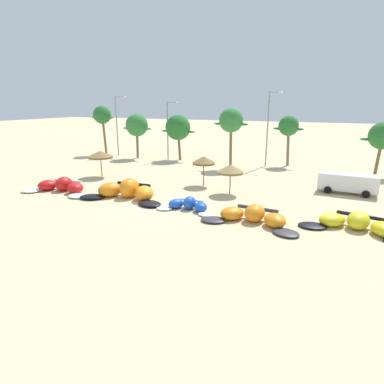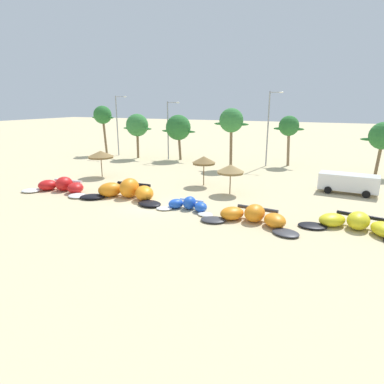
{
  "view_description": "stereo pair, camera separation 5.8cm",
  "coord_description": "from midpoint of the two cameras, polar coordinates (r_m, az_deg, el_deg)",
  "views": [
    {
      "loc": [
        14.06,
        -22.59,
        8.3
      ],
      "look_at": [
        3.04,
        2.0,
        1.0
      ],
      "focal_mm": 31.08,
      "sensor_mm": 36.0,
      "label": 1
    },
    {
      "loc": [
        14.11,
        -22.57,
        8.3
      ],
      "look_at": [
        3.04,
        2.0,
        1.0
      ],
      "focal_mm": 31.08,
      "sensor_mm": 36.0,
      "label": 2
    }
  ],
  "objects": [
    {
      "name": "kite_left",
      "position": [
        30.04,
        -11.17,
        0.14
      ],
      "size": [
        8.32,
        4.07,
        1.74
      ],
      "color": "black",
      "rests_on": "ground"
    },
    {
      "name": "beach_umbrella_middle",
      "position": [
        33.81,
        1.97,
        5.46
      ],
      "size": [
        2.36,
        2.36,
        3.03
      ],
      "color": "brown",
      "rests_on": "ground"
    },
    {
      "name": "kite_center",
      "position": [
        23.97,
        10.36,
        -4.15
      ],
      "size": [
        7.36,
        3.63,
        1.24
      ],
      "color": "#333338",
      "rests_on": "ground"
    },
    {
      "name": "lamppost_east_center",
      "position": [
        45.27,
        13.0,
        11.08
      ],
      "size": [
        1.8,
        0.24,
        9.67
      ],
      "color": "gray",
      "rests_on": "ground"
    },
    {
      "name": "lamppost_west_center",
      "position": [
        49.67,
        -4.06,
        11.04
      ],
      "size": [
        2.05,
        0.24,
        8.42
      ],
      "color": "gray",
      "rests_on": "ground"
    },
    {
      "name": "beach_umbrella_near_palms",
      "position": [
        30.79,
        6.57,
        3.94
      ],
      "size": [
        2.51,
        2.51,
        2.79
      ],
      "color": "brown",
      "rests_on": "ground"
    },
    {
      "name": "kite_right_of_center",
      "position": [
        24.8,
        26.42,
        -4.94
      ],
      "size": [
        7.36,
        4.08,
        1.18
      ],
      "color": "black",
      "rests_on": "ground"
    },
    {
      "name": "ground_plane",
      "position": [
        27.88,
        -7.47,
        -2.3
      ],
      "size": [
        260.0,
        260.0,
        0.0
      ],
      "primitive_type": "plane",
      "color": "beige"
    },
    {
      "name": "beach_umbrella_near_van",
      "position": [
        39.26,
        -15.48,
        6.23
      ],
      "size": [
        2.9,
        2.9,
        2.99
      ],
      "color": "brown",
      "rests_on": "ground"
    },
    {
      "name": "palm_right_of_gap",
      "position": [
        43.79,
        29.89,
        8.3
      ],
      "size": [
        4.66,
        3.11,
        6.19
      ],
      "color": "brown",
      "rests_on": "ground"
    },
    {
      "name": "kite_far_left",
      "position": [
        34.16,
        -21.59,
        0.91
      ],
      "size": [
        7.5,
        3.68,
        1.36
      ],
      "color": "white",
      "rests_on": "ground"
    },
    {
      "name": "palm_center_right",
      "position": [
        46.45,
        16.2,
        10.72
      ],
      "size": [
        3.97,
        2.65,
        6.62
      ],
      "color": "#7F6647",
      "rests_on": "ground"
    },
    {
      "name": "lamppost_west",
      "position": [
        54.77,
        -12.68,
        11.57
      ],
      "size": [
        2.14,
        0.24,
        9.28
      ],
      "color": "gray",
      "rests_on": "ground"
    },
    {
      "name": "parked_van",
      "position": [
        34.35,
        24.98,
        1.61
      ],
      "size": [
        5.29,
        2.47,
        1.84
      ],
      "color": "white",
      "rests_on": "ground"
    },
    {
      "name": "palm_left",
      "position": [
        51.55,
        -9.48,
        11.2
      ],
      "size": [
        5.02,
        3.35,
        6.65
      ],
      "color": "brown",
      "rests_on": "ground"
    },
    {
      "name": "kite_left_of_center",
      "position": [
        26.4,
        -0.72,
        -2.26
      ],
      "size": [
        5.08,
        2.31,
        1.03
      ],
      "color": "white",
      "rests_on": "ground"
    },
    {
      "name": "palm_center_left",
      "position": [
        43.15,
        6.67,
        11.99
      ],
      "size": [
        4.56,
        3.04,
        7.61
      ],
      "color": "brown",
      "rests_on": "ground"
    },
    {
      "name": "palm_left_of_gap",
      "position": [
        49.41,
        -2.46,
        10.95
      ],
      "size": [
        5.49,
        3.66,
        6.56
      ],
      "color": "brown",
      "rests_on": "ground"
    },
    {
      "name": "palm_leftmost",
      "position": [
        56.45,
        -15.18,
        12.55
      ],
      "size": [
        4.29,
        2.86,
        7.79
      ],
      "color": "brown",
      "rests_on": "ground"
    }
  ]
}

